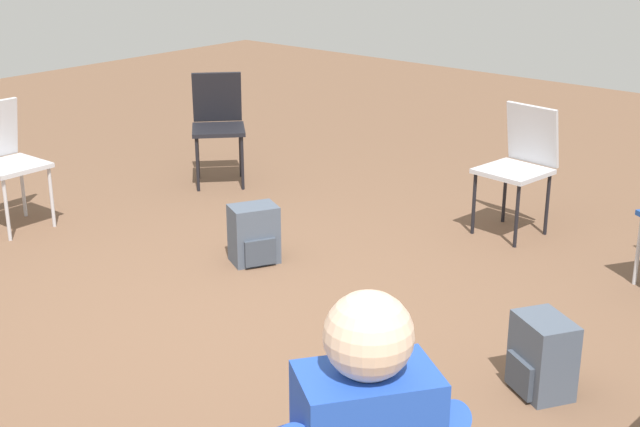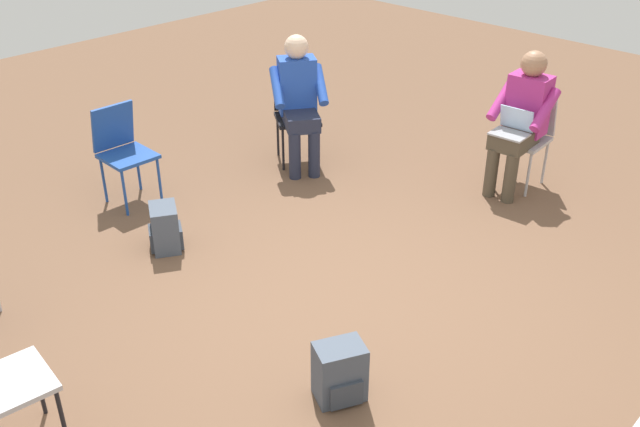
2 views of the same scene
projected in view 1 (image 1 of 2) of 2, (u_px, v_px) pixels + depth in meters
ground_plane at (244, 328)px, 4.63m from camera, size 14.41×14.41×0.00m
chair_north at (4, 156)px, 5.93m from camera, size 0.41×0.44×0.85m
chair_east at (520, 160)px, 5.82m from camera, size 0.48×0.44×0.85m
chair_northeast at (218, 120)px, 6.90m from camera, size 0.58×0.59×0.85m
backpack_near_laptop_user at (254, 237)px, 5.44m from camera, size 0.34×0.31×0.36m
backpack_by_empty_chair at (542, 360)px, 3.99m from camera, size 0.32×0.34×0.36m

